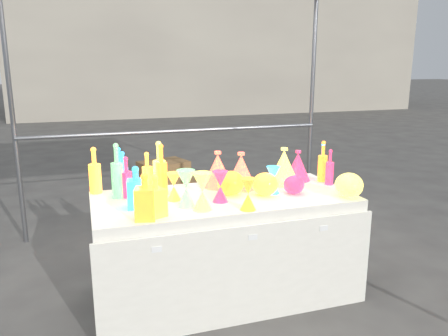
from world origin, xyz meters
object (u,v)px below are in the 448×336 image
object	(u,v)px
cardboard_box_closed	(164,177)
decanter_0	(156,195)
hourglass_0	(248,194)
lampshade_0	(241,170)
globe_0	(265,185)
display_table	(224,246)
bottle_0	(95,170)

from	to	relation	value
cardboard_box_closed	decanter_0	world-z (taller)	decanter_0
hourglass_0	lampshade_0	bearing A→B (deg)	75.02
cardboard_box_closed	globe_0	size ratio (longest dim) A/B	3.23
cardboard_box_closed	globe_0	bearing A→B (deg)	-103.50
hourglass_0	globe_0	world-z (taller)	hourglass_0
cardboard_box_closed	globe_0	xyz separation A→B (m)	(0.23, -2.79, 0.61)
cardboard_box_closed	decanter_0	distance (m)	3.11
display_table	lampshade_0	bearing A→B (deg)	40.55
globe_0	lampshade_0	world-z (taller)	lampshade_0
globe_0	lampshade_0	size ratio (longest dim) A/B	0.66
hourglass_0	lampshade_0	distance (m)	0.50
cardboard_box_closed	hourglass_0	world-z (taller)	hourglass_0
display_table	globe_0	size ratio (longest dim) A/B	10.15
globe_0	lampshade_0	bearing A→B (deg)	113.55
display_table	hourglass_0	size ratio (longest dim) A/B	9.00
bottle_0	display_table	bearing A→B (deg)	-22.92
decanter_0	globe_0	world-z (taller)	decanter_0
decanter_0	bottle_0	bearing A→B (deg)	96.43
bottle_0	decanter_0	size ratio (longest dim) A/B	1.28
globe_0	bottle_0	bearing A→B (deg)	159.03
cardboard_box_closed	hourglass_0	size ratio (longest dim) A/B	2.86
display_table	decanter_0	size ratio (longest dim) A/B	7.05
cardboard_box_closed	bottle_0	xyz separation A→B (m)	(-0.90, -2.36, 0.70)
display_table	cardboard_box_closed	bearing A→B (deg)	88.91
display_table	hourglass_0	distance (m)	0.58
hourglass_0	bottle_0	bearing A→B (deg)	142.79
bottle_0	hourglass_0	world-z (taller)	bottle_0
lampshade_0	decanter_0	bearing A→B (deg)	-165.83
display_table	lampshade_0	world-z (taller)	lampshade_0
cardboard_box_closed	lampshade_0	distance (m)	2.65
hourglass_0	globe_0	xyz separation A→B (m)	(0.23, 0.25, -0.03)
cardboard_box_closed	bottle_0	bearing A→B (deg)	-129.05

